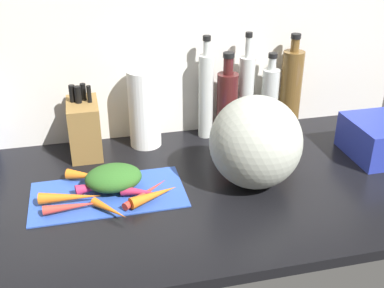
# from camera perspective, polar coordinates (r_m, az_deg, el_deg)

# --- Properties ---
(ground_plane) EXTENTS (1.70, 0.80, 0.03)m
(ground_plane) POSITION_cam_1_polar(r_m,az_deg,el_deg) (1.44, 0.79, -5.25)
(ground_plane) COLOR black
(wall_back) EXTENTS (1.70, 0.03, 0.60)m
(wall_back) POSITION_cam_1_polar(r_m,az_deg,el_deg) (1.66, -2.44, 11.07)
(wall_back) COLOR silver
(wall_back) RESTS_ON ground_plane
(cutting_board) EXTENTS (0.44, 0.23, 0.01)m
(cutting_board) POSITION_cam_1_polar(r_m,az_deg,el_deg) (1.40, -9.93, -5.92)
(cutting_board) COLOR #2D51B7
(cutting_board) RESTS_ON ground_plane
(carrot_0) EXTENTS (0.15, 0.13, 0.02)m
(carrot_0) POSITION_cam_1_polar(r_m,az_deg,el_deg) (1.36, -5.48, -5.80)
(carrot_0) COLOR red
(carrot_0) RESTS_ON cutting_board
(carrot_1) EXTENTS (0.12, 0.08, 0.03)m
(carrot_1) POSITION_cam_1_polar(r_m,az_deg,el_deg) (1.46, -12.49, -3.70)
(carrot_1) COLOR orange
(carrot_1) RESTS_ON cutting_board
(carrot_2) EXTENTS (0.15, 0.09, 0.03)m
(carrot_2) POSITION_cam_1_polar(r_m,az_deg,el_deg) (1.34, -4.52, -6.07)
(carrot_2) COLOR orange
(carrot_2) RESTS_ON cutting_board
(carrot_3) EXTENTS (0.13, 0.05, 0.03)m
(carrot_3) POSITION_cam_1_polar(r_m,az_deg,el_deg) (1.41, -11.22, -4.93)
(carrot_3) COLOR #B2264C
(carrot_3) RESTS_ON cutting_board
(carrot_4) EXTENTS (0.17, 0.06, 0.03)m
(carrot_4) POSITION_cam_1_polar(r_m,az_deg,el_deg) (1.37, -14.32, -6.15)
(carrot_4) COLOR orange
(carrot_4) RESTS_ON cutting_board
(carrot_5) EXTENTS (0.10, 0.11, 0.02)m
(carrot_5) POSITION_cam_1_polar(r_m,az_deg,el_deg) (1.31, -9.77, -7.65)
(carrot_5) COLOR orange
(carrot_5) RESTS_ON cutting_board
(carrot_6) EXTENTS (0.11, 0.07, 0.03)m
(carrot_6) POSITION_cam_1_polar(r_m,az_deg,el_deg) (1.36, -6.13, -5.70)
(carrot_6) COLOR #B2264C
(carrot_6) RESTS_ON cutting_board
(carrot_7) EXTENTS (0.16, 0.03, 0.03)m
(carrot_7) POSITION_cam_1_polar(r_m,az_deg,el_deg) (1.34, -13.99, -7.21)
(carrot_7) COLOR red
(carrot_7) RESTS_ON cutting_board
(carrot_greens_pile) EXTENTS (0.16, 0.13, 0.07)m
(carrot_greens_pile) POSITION_cam_1_polar(r_m,az_deg,el_deg) (1.40, -9.32, -3.98)
(carrot_greens_pile) COLOR #2D6023
(carrot_greens_pile) RESTS_ON cutting_board
(winter_squash) EXTENTS (0.27, 0.27, 0.27)m
(winter_squash) POSITION_cam_1_polar(r_m,az_deg,el_deg) (1.38, 7.58, 0.21)
(winter_squash) COLOR #B2B7A8
(winter_squash) RESTS_ON ground_plane
(knife_block) EXTENTS (0.10, 0.17, 0.24)m
(knife_block) POSITION_cam_1_polar(r_m,az_deg,el_deg) (1.60, -12.68, 1.91)
(knife_block) COLOR olive
(knife_block) RESTS_ON ground_plane
(paper_towel_roll) EXTENTS (0.11, 0.11, 0.27)m
(paper_towel_roll) POSITION_cam_1_polar(r_m,az_deg,el_deg) (1.61, -5.68, 4.20)
(paper_towel_roll) COLOR white
(paper_towel_roll) RESTS_ON ground_plane
(bottle_0) EXTENTS (0.05, 0.05, 0.36)m
(bottle_0) POSITION_cam_1_polar(r_m,az_deg,el_deg) (1.66, 1.68, 5.88)
(bottle_0) COLOR silver
(bottle_0) RESTS_ON ground_plane
(bottle_1) EXTENTS (0.07, 0.07, 0.31)m
(bottle_1) POSITION_cam_1_polar(r_m,az_deg,el_deg) (1.67, 4.19, 4.87)
(bottle_1) COLOR #471919
(bottle_1) RESTS_ON ground_plane
(bottle_2) EXTENTS (0.05, 0.05, 0.36)m
(bottle_2) POSITION_cam_1_polar(r_m,az_deg,el_deg) (1.70, 6.42, 5.98)
(bottle_2) COLOR silver
(bottle_2) RESTS_ON ground_plane
(bottle_3) EXTENTS (0.06, 0.06, 0.29)m
(bottle_3) POSITION_cam_1_polar(r_m,az_deg,el_deg) (1.74, 9.21, 5.36)
(bottle_3) COLOR silver
(bottle_3) RESTS_ON ground_plane
(bottle_4) EXTENTS (0.08, 0.08, 0.35)m
(bottle_4) POSITION_cam_1_polar(r_m,az_deg,el_deg) (1.77, 11.67, 6.42)
(bottle_4) COLOR brown
(bottle_4) RESTS_ON ground_plane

